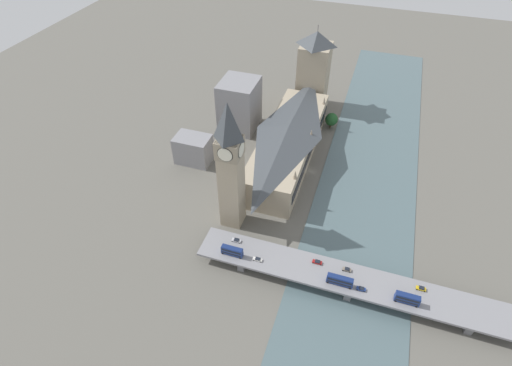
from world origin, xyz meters
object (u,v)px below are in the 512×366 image
car_northbound_lead (317,262)px  car_northbound_tail (236,240)px  parliament_hall (288,142)px  double_decker_bus_rear (232,251)px  car_southbound_mid (258,259)px  road_bridge (351,281)px  victoria_tower (314,71)px  double_decker_bus_lead (407,298)px  car_northbound_mid (347,269)px  car_southbound_tail (361,289)px  double_decker_bus_mid (340,280)px  car_southbound_lead (421,288)px  clock_tower (230,165)px

car_northbound_lead → car_northbound_tail: bearing=-0.5°
parliament_hall → double_decker_bus_rear: parliament_hall is taller
car_southbound_mid → road_bridge: bearing=-175.6°
victoria_tower → double_decker_bus_lead: (-72.73, 148.95, -17.98)m
double_decker_bus_lead → car_northbound_mid: (25.55, -8.04, -2.00)m
parliament_hall → car_southbound_tail: size_ratio=26.05×
parliament_hall → double_decker_bus_mid: size_ratio=8.87×
victoria_tower → car_northbound_mid: 149.93m
car_northbound_tail → car_northbound_mid: bearing=179.7°
double_decker_bus_rear → car_northbound_mid: (-51.01, -7.65, -1.93)m
road_bridge → double_decker_bus_rear: bearing=4.1°
double_decker_bus_rear → victoria_tower: bearing=-91.5°
parliament_hall → car_southbound_mid: (-8.09, 83.96, -4.85)m
road_bridge → double_decker_bus_lead: size_ratio=13.86×
parliament_hall → car_northbound_tail: size_ratio=22.79×
car_northbound_mid → car_southbound_lead: 31.24m
car_northbound_mid → car_northbound_tail: bearing=-0.3°
road_bridge → car_southbound_lead: size_ratio=34.69×
clock_tower → victoria_tower: clock_tower is taller
double_decker_bus_lead → clock_tower: bearing=-16.7°
victoria_tower → car_northbound_tail: bearing=88.1°
parliament_hall → car_northbound_tail: (4.80, 76.67, -4.84)m
car_southbound_tail → car_northbound_tail: bearing=-7.9°
car_northbound_mid → road_bridge: bearing=123.6°
car_northbound_lead → car_southbound_lead: car_southbound_lead is taller
car_southbound_lead → car_southbound_tail: car_southbound_lead is taller
car_northbound_tail → car_southbound_lead: bearing=179.9°
double_decker_bus_lead → car_southbound_mid: size_ratio=2.32×
car_southbound_lead → car_southbound_tail: size_ratio=1.04×
car_northbound_mid → car_southbound_mid: car_northbound_mid is taller
car_northbound_lead → car_southbound_mid: size_ratio=1.00×
double_decker_bus_mid → car_southbound_tail: bearing=-179.6°
double_decker_bus_rear → car_southbound_tail: double_decker_bus_rear is taller
car_northbound_tail → car_northbound_lead: bearing=179.5°
parliament_hall → double_decker_bus_lead: 111.83m
road_bridge → double_decker_bus_mid: double_decker_bus_mid is taller
car_northbound_tail → victoria_tower: bearing=-91.9°
victoria_tower → car_southbound_mid: bearing=93.2°
victoria_tower → car_northbound_mid: victoria_tower is taller
parliament_hall → car_northbound_lead: parliament_hall is taller
double_decker_bus_rear → car_southbound_tail: (-58.20, 0.27, -1.92)m
double_decker_bus_mid → car_northbound_lead: size_ratio=2.62×
car_northbound_lead → car_northbound_mid: bearing=-179.6°
road_bridge → double_decker_bus_lead: bearing=169.6°
double_decker_bus_mid → car_southbound_mid: bearing=-1.5°
double_decker_bus_mid → car_southbound_mid: double_decker_bus_mid is taller
double_decker_bus_rear → parliament_hall: bearing=-92.6°
clock_tower → car_southbound_mid: clock_tower is taller
clock_tower → double_decker_bus_mid: size_ratio=6.18×
victoria_tower → car_northbound_tail: victoria_tower is taller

